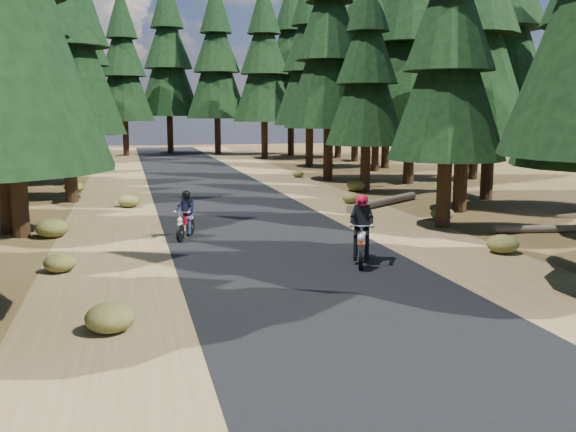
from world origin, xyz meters
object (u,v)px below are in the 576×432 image
object	(u,v)px
log_far	(549,229)
rider_follow	(185,223)
rider_lead	(361,241)
log_near	(383,202)

from	to	relation	value
log_far	rider_follow	distance (m)	11.47
log_far	rider_lead	xyz separation A→B (m)	(-7.31, -2.50, 0.47)
rider_lead	rider_follow	distance (m)	5.90
log_far	rider_follow	size ratio (longest dim) A/B	2.16
rider_lead	log_near	bearing A→B (deg)	-94.43
log_near	log_far	xyz separation A→B (m)	(2.84, -6.79, -0.04)
log_far	rider_follow	world-z (taller)	rider_follow
rider_lead	log_far	bearing A→B (deg)	-139.85
log_near	rider_follow	distance (m)	9.83
log_near	rider_lead	bearing A→B (deg)	-153.14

